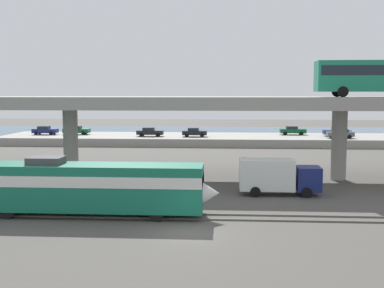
% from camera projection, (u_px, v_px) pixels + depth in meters
% --- Properties ---
extents(ground_plane, '(260.00, 260.00, 0.00)m').
position_uv_depth(ground_plane, '(187.00, 234.00, 30.78)').
color(ground_plane, '#4C4944').
extents(rail_strip_near, '(110.00, 0.12, 0.12)m').
position_uv_depth(rail_strip_near, '(191.00, 219.00, 34.04)').
color(rail_strip_near, '#59544C').
rests_on(rail_strip_near, ground_plane).
extents(rail_strip_far, '(110.00, 0.12, 0.12)m').
position_uv_depth(rail_strip_far, '(192.00, 214.00, 35.46)').
color(rail_strip_far, '#59544C').
rests_on(rail_strip_far, ground_plane).
extents(train_locomotive, '(17.70, 3.04, 4.18)m').
position_uv_depth(train_locomotive, '(97.00, 185.00, 34.97)').
color(train_locomotive, '#14664C').
rests_on(train_locomotive, ground_plane).
extents(highway_overpass, '(96.00, 10.56, 8.27)m').
position_uv_depth(highway_overpass, '(203.00, 105.00, 49.85)').
color(highway_overpass, gray).
rests_on(highway_overpass, ground_plane).
extents(transit_bus_on_overpass, '(12.00, 2.68, 3.40)m').
position_uv_depth(transit_bus_on_overpass, '(380.00, 75.00, 46.74)').
color(transit_bus_on_overpass, '#197A56').
rests_on(transit_bus_on_overpass, highway_overpass).
extents(service_truck_west, '(6.80, 2.46, 3.04)m').
position_uv_depth(service_truck_west, '(277.00, 176.00, 42.28)').
color(service_truck_west, navy).
rests_on(service_truck_west, ground_plane).
extents(pier_parking_lot, '(71.80, 13.90, 1.30)m').
position_uv_depth(pier_parking_lot, '(212.00, 139.00, 85.29)').
color(pier_parking_lot, gray).
rests_on(pier_parking_lot, ground_plane).
extents(parked_car_0, '(4.44, 1.83, 1.50)m').
position_uv_depth(parked_car_0, '(150.00, 132.00, 83.66)').
color(parked_car_0, black).
rests_on(parked_car_0, pier_parking_lot).
extents(parked_car_1, '(4.58, 1.91, 1.50)m').
position_uv_depth(parked_car_1, '(76.00, 130.00, 87.43)').
color(parked_car_1, '#0C4C26').
rests_on(parked_car_1, pier_parking_lot).
extents(parked_car_2, '(4.47, 1.91, 1.50)m').
position_uv_depth(parked_car_2, '(293.00, 130.00, 86.91)').
color(parked_car_2, '#0C4C26').
rests_on(parked_car_2, pier_parking_lot).
extents(parked_car_3, '(4.29, 1.89, 1.50)m').
position_uv_depth(parked_car_3, '(45.00, 130.00, 87.16)').
color(parked_car_3, navy).
rests_on(parked_car_3, pier_parking_lot).
extents(parked_car_4, '(4.48, 1.94, 1.50)m').
position_uv_depth(parked_car_4, '(337.00, 132.00, 84.11)').
color(parked_car_4, navy).
rests_on(parked_car_4, pier_parking_lot).
extents(parked_car_5, '(4.25, 1.90, 1.50)m').
position_uv_depth(parked_car_5, '(340.00, 133.00, 80.40)').
color(parked_car_5, '#515459').
rests_on(parked_car_5, pier_parking_lot).
extents(parked_car_6, '(4.07, 1.89, 1.50)m').
position_uv_depth(parked_car_6, '(194.00, 132.00, 82.94)').
color(parked_car_6, black).
rests_on(parked_car_6, pier_parking_lot).
extents(harbor_water, '(140.00, 36.00, 0.01)m').
position_uv_depth(harbor_water, '(215.00, 132.00, 108.19)').
color(harbor_water, '#385B7A').
rests_on(harbor_water, ground_plane).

